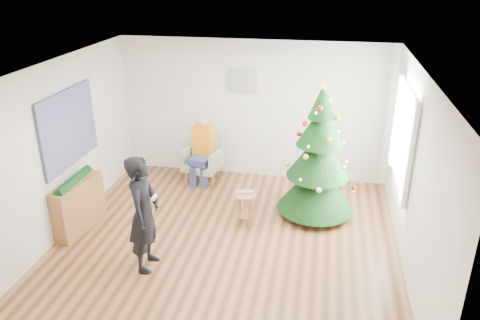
% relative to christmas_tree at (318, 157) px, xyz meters
% --- Properties ---
extents(floor, '(5.00, 5.00, 0.00)m').
position_rel_christmas_tree_xyz_m(floor, '(-1.26, -1.13, -1.02)').
color(floor, brown).
rests_on(floor, ground).
extents(ceiling, '(5.00, 5.00, 0.00)m').
position_rel_christmas_tree_xyz_m(ceiling, '(-1.26, -1.13, 1.58)').
color(ceiling, white).
rests_on(ceiling, wall_back).
extents(wall_back, '(5.00, 0.00, 5.00)m').
position_rel_christmas_tree_xyz_m(wall_back, '(-1.26, 1.37, 0.28)').
color(wall_back, silver).
rests_on(wall_back, floor).
extents(wall_front, '(5.00, 0.00, 5.00)m').
position_rel_christmas_tree_xyz_m(wall_front, '(-1.26, -3.63, 0.28)').
color(wall_front, silver).
rests_on(wall_front, floor).
extents(wall_left, '(0.00, 5.00, 5.00)m').
position_rel_christmas_tree_xyz_m(wall_left, '(-3.76, -1.13, 0.28)').
color(wall_left, silver).
rests_on(wall_left, floor).
extents(wall_right, '(0.00, 5.00, 5.00)m').
position_rel_christmas_tree_xyz_m(wall_right, '(1.24, -1.13, 0.28)').
color(wall_right, silver).
rests_on(wall_right, floor).
extents(window_panel, '(0.04, 1.30, 1.40)m').
position_rel_christmas_tree_xyz_m(window_panel, '(1.21, -0.13, 0.48)').
color(window_panel, white).
rests_on(window_panel, wall_right).
extents(curtains, '(0.05, 1.75, 1.50)m').
position_rel_christmas_tree_xyz_m(curtains, '(1.18, -0.13, 0.48)').
color(curtains, white).
rests_on(curtains, wall_right).
extents(christmas_tree, '(1.25, 1.25, 2.26)m').
position_rel_christmas_tree_xyz_m(christmas_tree, '(0.00, 0.00, 0.00)').
color(christmas_tree, '#3F2816').
rests_on(christmas_tree, floor).
extents(stool, '(0.35, 0.35, 0.53)m').
position_rel_christmas_tree_xyz_m(stool, '(-1.08, -0.52, -0.74)').
color(stool, brown).
rests_on(stool, floor).
extents(laptop, '(0.33, 0.26, 0.02)m').
position_rel_christmas_tree_xyz_m(laptop, '(-1.08, -0.52, -0.47)').
color(laptop, silver).
rests_on(laptop, stool).
extents(armchair, '(0.78, 0.74, 0.96)m').
position_rel_christmas_tree_xyz_m(armchair, '(-2.13, 0.93, -0.67)').
color(armchair, '#909F81').
rests_on(armchair, floor).
extents(seated_person, '(0.43, 0.59, 1.26)m').
position_rel_christmas_tree_xyz_m(seated_person, '(-2.14, 0.88, -0.38)').
color(seated_person, navy).
rests_on(seated_person, armchair).
extents(standing_man, '(0.41, 0.61, 1.63)m').
position_rel_christmas_tree_xyz_m(standing_man, '(-2.19, -1.87, -0.20)').
color(standing_man, black).
rests_on(standing_man, floor).
extents(game_controller, '(0.04, 0.13, 0.04)m').
position_rel_christmas_tree_xyz_m(game_controller, '(-2.02, -1.90, 0.07)').
color(game_controller, white).
rests_on(game_controller, standing_man).
extents(console, '(0.44, 1.03, 0.80)m').
position_rel_christmas_tree_xyz_m(console, '(-3.59, -1.14, -0.62)').
color(console, brown).
rests_on(console, floor).
extents(garland, '(0.14, 0.90, 0.14)m').
position_rel_christmas_tree_xyz_m(garland, '(-3.59, -1.14, -0.20)').
color(garland, black).
rests_on(garland, console).
extents(tapestry, '(0.03, 1.50, 1.15)m').
position_rel_christmas_tree_xyz_m(tapestry, '(-3.72, -0.83, 0.53)').
color(tapestry, black).
rests_on(tapestry, wall_left).
extents(framed_picture, '(0.52, 0.05, 0.42)m').
position_rel_christmas_tree_xyz_m(framed_picture, '(-1.46, 1.33, 0.83)').
color(framed_picture, tan).
rests_on(framed_picture, wall_back).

